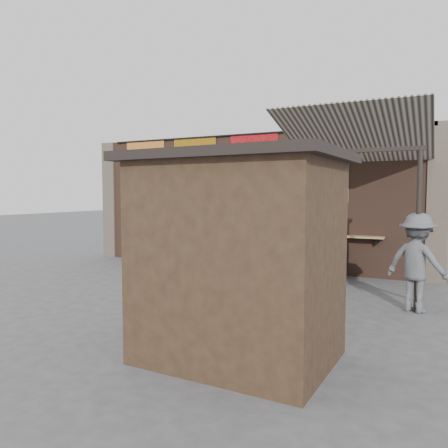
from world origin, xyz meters
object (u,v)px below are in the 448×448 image
Objects in this scene: market_stall at (238,262)px; scooter_stool_5 at (251,259)px; scooter_stool_3 at (212,255)px; scooter_stool_7 at (293,260)px; scooter_stool_9 at (338,263)px; shelf_box at (274,228)px; scooter_stool_2 at (196,253)px; scooter_stool_4 at (230,256)px; scooter_stool_8 at (315,263)px; shopper_navy at (308,254)px; diner_right at (152,238)px; scooter_stool_6 at (271,259)px; shopper_grey at (417,263)px; shopper_tan at (301,247)px; scooter_stool_1 at (178,254)px; scooter_stool_0 at (162,252)px; diner_left at (155,240)px.

scooter_stool_5 is at bearing 113.79° from market_stall.
scooter_stool_7 is at bearing -1.37° from scooter_stool_3.
shelf_box is at bearing 169.92° from scooter_stool_9.
scooter_stool_2 is 1.02× the size of scooter_stool_9.
scooter_stool_4 reaches higher than scooter_stool_8.
scooter_stool_9 is at bearing -135.39° from shopper_navy.
scooter_stool_2 is 1.15× the size of scooter_stool_8.
scooter_stool_8 is at bearing 13.40° from diner_right.
diner_right is at bearing -177.33° from scooter_stool_4.
scooter_stool_6 is (0.03, -0.28, -0.85)m from shelf_box.
shopper_grey is at bearing -33.60° from scooter_stool_6.
shopper_tan reaches higher than shelf_box.
shopper_grey reaches higher than shopper_navy.
scooter_stool_8 is (3.14, -0.03, -0.03)m from scooter_stool_3.
scooter_stool_8 is at bearing 0.18° from scooter_stool_2.
shopper_tan is at bearing -9.34° from scooter_stool_1.
scooter_stool_0 is 5.56m from scooter_stool_9.
shelf_box is 3.77m from scooter_stool_0.
scooter_stool_8 is 0.48× the size of diner_left.
shopper_navy is (5.05, -0.67, -0.06)m from diner_left.
shopper_grey is at bearing -36.17° from shelf_box.
shopper_navy reaches higher than scooter_stool_2.
scooter_stool_4 is 0.57× the size of shopper_navy.
shopper_navy is at bearing 2.29° from diner_right.
scooter_stool_2 reaches higher than scooter_stool_1.
market_stall is (1.84, -6.50, 0.07)m from shelf_box.
shopper_grey reaches higher than shelf_box.
scooter_stool_3 is at bearing 4.06° from scooter_stool_2.
scooter_stool_7 reaches higher than scooter_stool_4.
scooter_stool_4 is 0.99× the size of scooter_stool_9.
scooter_stool_2 is 1.05× the size of scooter_stool_3.
market_stall reaches higher than shopper_navy.
scooter_stool_6 is (3.68, 0.01, 0.04)m from scooter_stool_0.
market_stall is (1.16, -6.17, 0.91)m from scooter_stool_7.
shopper_navy is (3.23, -1.05, 0.35)m from scooter_stool_3.
shopper_navy is (1.36, -1.05, 0.35)m from scooter_stool_6.
scooter_stool_5 reaches higher than scooter_stool_8.
scooter_stool_9 is at bearing -0.26° from scooter_stool_1.
scooter_stool_3 is at bearing 179.75° from scooter_stool_6.
scooter_stool_5 is 5.15m from shopper_grey.
shelf_box is at bearing 154.26° from scooter_stool_7.
shopper_tan is (2.95, -0.73, 0.47)m from scooter_stool_3.
diner_left is 7.87m from shopper_grey.
scooter_stool_0 is 0.89× the size of scooter_stool_3.
shopper_navy reaches higher than shelf_box.
scooter_stool_9 is at bearing -1.04° from scooter_stool_3.
scooter_stool_9 is (0.61, -0.04, 0.05)m from scooter_stool_8.
scooter_stool_2 is 0.55× the size of diner_left.
market_stall is (3.69, -6.23, 0.92)m from scooter_stool_3.
scooter_stool_2 is 2.43m from scooter_stool_6.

